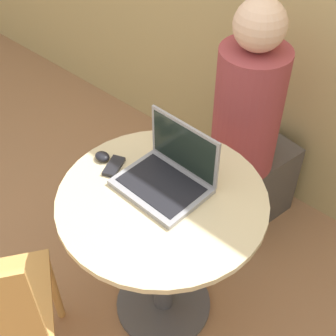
{
  "coord_description": "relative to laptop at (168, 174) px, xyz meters",
  "views": [
    {
      "loc": [
        0.79,
        -0.86,
        1.99
      ],
      "look_at": [
        -0.02,
        0.05,
        0.84
      ],
      "focal_mm": 50.0,
      "sensor_mm": 36.0,
      "label": 1
    }
  ],
  "objects": [
    {
      "name": "person_seated",
      "position": [
        -0.03,
        0.62,
        -0.25
      ],
      "size": [
        0.36,
        0.49,
        1.26
      ],
      "color": "#4C4742",
      "rests_on": "ground_plane"
    },
    {
      "name": "ground_plane",
      "position": [
        0.03,
        -0.07,
        -0.79
      ],
      "size": [
        12.0,
        12.0,
        0.0
      ],
      "primitive_type": "plane",
      "color": "#9E704C"
    },
    {
      "name": "laptop",
      "position": [
        0.0,
        0.0,
        0.0
      ],
      "size": [
        0.33,
        0.26,
        0.24
      ],
      "color": "gray",
      "rests_on": "round_table"
    },
    {
      "name": "computer_mouse",
      "position": [
        -0.28,
        -0.07,
        -0.03
      ],
      "size": [
        0.06,
        0.05,
        0.03
      ],
      "color": "black",
      "rests_on": "round_table"
    },
    {
      "name": "cell_phone",
      "position": [
        -0.21,
        -0.08,
        -0.04
      ],
      "size": [
        0.09,
        0.12,
        0.02
      ],
      "color": "black",
      "rests_on": "round_table"
    },
    {
      "name": "round_table",
      "position": [
        0.03,
        -0.07,
        -0.26
      ],
      "size": [
        0.78,
        0.78,
        0.74
      ],
      "color": "#4C4C51",
      "rests_on": "ground_plane"
    }
  ]
}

